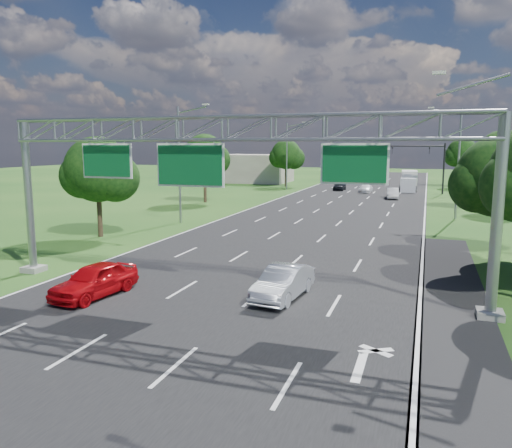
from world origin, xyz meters
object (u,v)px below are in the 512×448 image
at_px(sign_gantry, 227,142).
at_px(red_coupe, 95,280).
at_px(silver_sedan, 283,282).
at_px(traffic_signal, 418,156).
at_px(box_truck, 409,181).

bearing_deg(sign_gantry, red_coupe, -153.75).
relative_size(red_coupe, silver_sedan, 1.02).
bearing_deg(traffic_signal, box_truck, 105.32).
height_order(sign_gantry, traffic_signal, sign_gantry).
xyz_separation_m(traffic_signal, box_truck, (-1.14, 4.17, -3.77)).
relative_size(traffic_signal, silver_sedan, 2.79).
bearing_deg(red_coupe, silver_sedan, 24.22).
relative_size(sign_gantry, traffic_signal, 1.92).
height_order(sign_gantry, silver_sedan, sign_gantry).
distance_m(traffic_signal, silver_sedan, 53.54).
relative_size(sign_gantry, red_coupe, 5.29).
bearing_deg(traffic_signal, silver_sedan, -94.77).
relative_size(silver_sedan, box_truck, 0.56).
xyz_separation_m(sign_gantry, box_truck, (6.01, 57.17, -5.49)).
bearing_deg(traffic_signal, red_coupe, -102.71).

